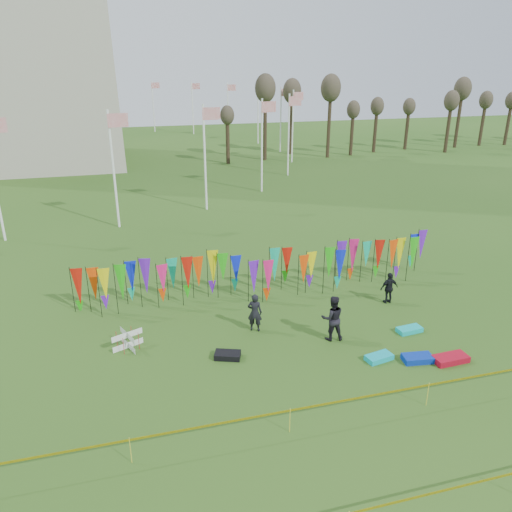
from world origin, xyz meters
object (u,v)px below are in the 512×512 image
object	(u,v)px
kite_bag_blue	(418,358)
kite_bag_teal	(409,330)
person_mid	(332,318)
kite_bag_black	(228,355)
box_kite	(128,340)
kite_bag_red	(450,359)
person_left	(255,313)
kite_bag_turquoise	(379,357)
person_right	(389,288)

from	to	relation	value
kite_bag_blue	kite_bag_teal	xyz separation A→B (m)	(0.92, 2.09, -0.02)
person_mid	kite_bag_blue	bearing A→B (deg)	145.51
kite_bag_black	kite_bag_teal	distance (m)	8.00
box_kite	kite_bag_red	xyz separation A→B (m)	(12.04, -4.34, -0.25)
kite_bag_black	kite_bag_teal	size ratio (longest dim) A/B	0.93
person_left	person_mid	xyz separation A→B (m)	(2.91, -1.55, 0.12)
kite_bag_red	person_mid	bearing A→B (deg)	143.23
person_left	kite_bag_black	world-z (taller)	person_left
kite_bag_turquoise	kite_bag_blue	xyz separation A→B (m)	(1.40, -0.48, 0.01)
person_right	kite_bag_red	distance (m)	5.27
person_right	kite_bag_black	distance (m)	8.94
box_kite	kite_bag_blue	world-z (taller)	box_kite
box_kite	kite_bag_teal	distance (m)	11.90
box_kite	person_right	world-z (taller)	person_right
person_right	kite_bag_teal	size ratio (longest dim) A/B	1.44
person_left	person_right	xyz separation A→B (m)	(6.91, 0.85, -0.08)
person_mid	kite_bag_blue	distance (m)	3.65
kite_bag_red	kite_bag_black	bearing A→B (deg)	162.76
box_kite	kite_bag_red	bearing A→B (deg)	-19.84
person_mid	kite_bag_red	size ratio (longest dim) A/B	1.43
kite_bag_blue	kite_bag_black	size ratio (longest dim) A/B	1.14
kite_bag_turquoise	kite_bag_red	bearing A→B (deg)	-18.05
person_right	kite_bag_turquoise	bearing A→B (deg)	54.90
box_kite	kite_bag_teal	bearing A→B (deg)	-9.10
box_kite	kite_bag_turquoise	distance (m)	10.05
person_mid	kite_bag_teal	xyz separation A→B (m)	(3.49, -0.36, -0.88)
person_mid	person_right	size ratio (longest dim) A/B	1.26
kite_bag_turquoise	kite_bag_red	xyz separation A→B (m)	(2.61, -0.85, 0.02)
person_right	kite_bag_black	xyz separation A→B (m)	(-8.52, -2.65, -0.66)
box_kite	person_left	size ratio (longest dim) A/B	0.43
kite_bag_black	kite_bag_teal	world-z (taller)	kite_bag_black
kite_bag_red	kite_bag_black	size ratio (longest dim) A/B	1.37
box_kite	kite_bag_red	size ratio (longest dim) A/B	0.54
person_left	kite_bag_teal	size ratio (longest dim) A/B	1.59
kite_bag_blue	kite_bag_black	xyz separation A→B (m)	(-7.08, 2.20, -0.00)
person_mid	kite_bag_teal	distance (m)	3.62
box_kite	kite_bag_blue	size ratio (longest dim) A/B	0.65
box_kite	kite_bag_red	world-z (taller)	box_kite
kite_bag_red	kite_bag_teal	world-z (taller)	kite_bag_red
person_right	person_mid	bearing A→B (deg)	28.88
kite_bag_turquoise	kite_bag_teal	size ratio (longest dim) A/B	0.99
kite_bag_turquoise	kite_bag_blue	size ratio (longest dim) A/B	0.93
kite_bag_turquoise	kite_bag_black	distance (m)	5.93
kite_bag_black	person_left	bearing A→B (deg)	48.31
box_kite	kite_bag_black	xyz separation A→B (m)	(3.74, -1.77, -0.26)
kite_bag_teal	person_left	bearing A→B (deg)	163.35
person_right	kite_bag_red	world-z (taller)	person_right
kite_bag_turquoise	person_mid	bearing A→B (deg)	120.52
kite_bag_red	kite_bag_blue	bearing A→B (deg)	163.02
box_kite	person_mid	world-z (taller)	person_mid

